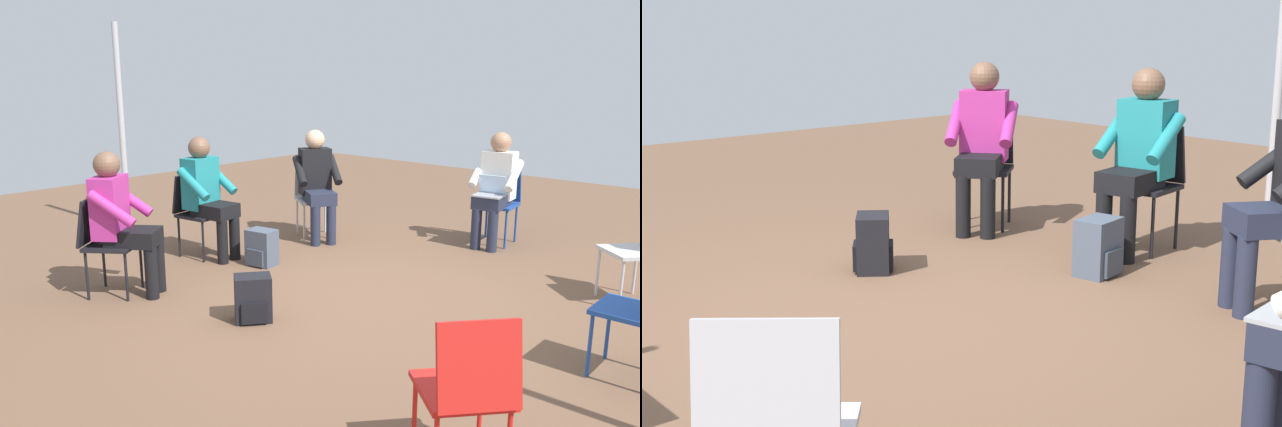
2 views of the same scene
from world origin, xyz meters
TOP-DOWN VIEW (x-y plane):
  - ground_plane at (0.00, 0.00)m, footprint 14.00×14.00m
  - chair_southwest at (-1.50, -1.79)m, footprint 0.58×0.59m
  - chair_north at (-0.10, 2.16)m, footprint 0.46×0.49m
  - chair_east at (2.50, 0.10)m, footprint 0.49×0.45m
  - chair_northeast at (1.29, 1.81)m, footprint 0.56×0.58m
  - chair_northwest at (-1.34, 1.78)m, footprint 0.58×0.58m
  - person_with_laptop at (2.33, 0.07)m, footprint 0.56×0.54m
  - person_in_black at (1.20, 1.67)m, footprint 0.63×0.63m
  - person_in_teal at (-0.07, 2.00)m, footprint 0.55×0.56m
  - person_in_magenta at (-1.24, 1.65)m, footprint 0.63×0.63m
  - backpack_near_laptop_user at (0.11, 1.40)m, footprint 0.28×0.31m
  - backpack_by_empty_chair at (-0.88, 0.40)m, footprint 0.34×0.33m
  - tent_pole_far at (-0.04, 3.64)m, footprint 0.07×0.07m

SIDE VIEW (x-z plane):
  - ground_plane at x=0.00m, z-range 0.00..0.00m
  - backpack_near_laptop_user at x=0.11m, z-range -0.02..0.34m
  - backpack_by_empty_chair at x=-0.88m, z-range -0.02..0.34m
  - chair_southwest at x=-1.50m, z-range 0.07..0.92m
  - chair_north at x=-0.10m, z-range 0.07..0.92m
  - chair_east at x=2.50m, z-range 0.07..0.92m
  - chair_northeast at x=1.29m, z-range 0.07..0.92m
  - chair_northwest at x=-1.34m, z-range 0.07..0.92m
  - person_with_laptop at x=2.33m, z-range 0.07..1.31m
  - person_in_black at x=1.20m, z-range 0.07..1.31m
  - person_in_teal at x=-0.07m, z-range 0.07..1.31m
  - person_in_magenta at x=-1.24m, z-range 0.07..1.31m
  - tent_pole_far at x=-0.04m, z-range 0.00..2.42m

